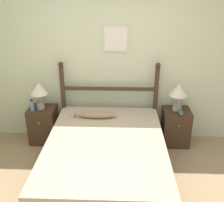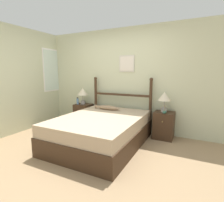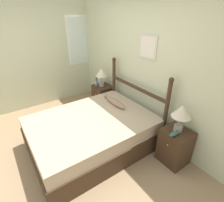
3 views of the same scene
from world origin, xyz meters
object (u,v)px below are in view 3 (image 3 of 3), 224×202
table_lamp_left (101,73)px  table_lamp_right (181,113)px  bed (92,132)px  bottle (96,82)px  fish_pillow (115,102)px  nightstand_left (103,97)px  model_boat (174,133)px  nightstand_right (175,146)px

table_lamp_left → table_lamp_right: (2.17, 0.02, 0.00)m
bed → bottle: 1.51m
fish_pillow → bed: bearing=-73.4°
table_lamp_right → bottle: table_lamp_right is taller
nightstand_left → fish_pillow: size_ratio=0.94×
nightstand_left → table_lamp_right: size_ratio=1.36×
table_lamp_left → bottle: size_ratio=2.22×
model_boat → bottle: bearing=179.1°
table_lamp_left → fish_pillow: table_lamp_left is taller
nightstand_left → bottle: bearing=-144.0°
table_lamp_left → bottle: (-0.11, -0.08, -0.23)m
table_lamp_left → bed: bearing=-39.4°
bed → table_lamp_right: size_ratio=4.72×
nightstand_right → model_boat: size_ratio=3.08×
bed → nightstand_right: bearing=39.8°
table_lamp_right → model_boat: (0.04, -0.14, -0.29)m
bottle → table_lamp_left: bearing=35.7°
table_lamp_left → fish_pillow: bearing=-16.1°
bottle → nightstand_right: bearing=2.2°
nightstand_right → table_lamp_left: table_lamp_left is taller
bed → model_boat: (1.11, 0.78, 0.34)m
bed → table_lamp_left: size_ratio=4.72×
table_lamp_right → nightstand_right: bearing=-35.8°
bottle → nightstand_left: bearing=36.0°
table_lamp_left → model_boat: size_ratio=2.27×
nightstand_left → model_boat: 2.23m
table_lamp_left → model_boat: 2.23m
nightstand_left → nightstand_right: (2.18, 0.00, 0.00)m
bottle → model_boat: bottle is taller
bed → nightstand_right: (1.09, 0.91, 0.01)m
table_lamp_right → bottle: bearing=-177.5°
bottle → model_boat: size_ratio=1.02×
bed → fish_pillow: bearing=106.6°
nightstand_left → fish_pillow: bearing=-16.7°
bottle → fish_pillow: bearing=-10.1°
bottle → fish_pillow: (1.02, -0.18, -0.06)m
bed → model_boat: bearing=35.2°
nightstand_left → table_lamp_left: (-0.01, -0.01, 0.62)m
nightstand_right → model_boat: model_boat is taller
nightstand_left → table_lamp_right: table_lamp_right is taller
nightstand_left → table_lamp_left: table_lamp_left is taller
fish_pillow → table_lamp_right: bearing=12.5°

